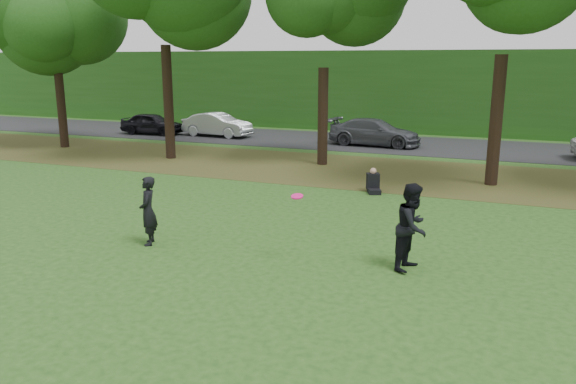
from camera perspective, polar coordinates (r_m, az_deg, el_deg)
The scene contains 9 objects.
ground at distance 11.00m, azimuth -4.68°, elevation -10.58°, with size 120.00×120.00×0.00m, color #1F4615.
leaf_litter at distance 22.88m, azimuth 9.93°, elevation 1.92°, with size 60.00×7.00×0.01m, color #453018.
street at distance 30.64m, azimuth 13.08°, elevation 4.65°, with size 70.00×7.00×0.02m, color black.
far_hedge at distance 36.31m, azimuth 14.79°, elevation 9.81°, with size 70.00×3.00×5.00m, color #225017.
player_left at distance 14.09m, azimuth -14.03°, elevation -1.88°, with size 0.62×0.41×1.70m, color black.
player_right at distance 12.34m, azimuth 12.53°, elevation -3.46°, with size 0.92×0.72×1.90m, color black.
parked_cars at distance 29.37m, azimuth 13.81°, elevation 5.60°, with size 35.25×2.91×1.46m.
frisbee at distance 12.32m, azimuth 0.93°, elevation -0.44°, with size 0.38×0.38×0.11m.
seated_person at distance 19.46m, azimuth 8.66°, elevation 0.89°, with size 0.67×0.83×0.83m.
Camera 1 is at (4.54, -8.98, 4.44)m, focal length 35.00 mm.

